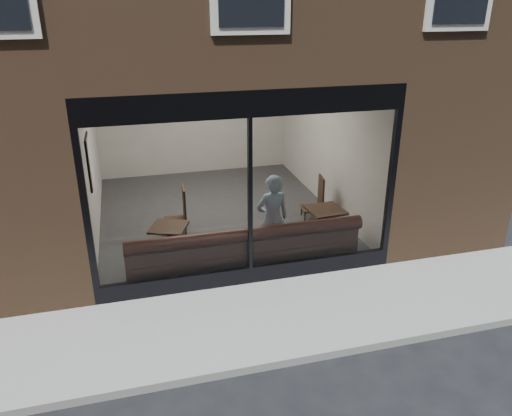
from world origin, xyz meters
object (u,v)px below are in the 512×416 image
object	(u,v)px
person	(272,219)
cafe_chair_left	(176,221)
cafe_chair_right	(312,208)
cafe_table_left	(169,227)
cafe_table_right	(326,210)
banquette	(245,259)

from	to	relation	value
person	cafe_chair_left	distance (m)	2.34
cafe_chair_left	cafe_chair_right	distance (m)	2.90
person	cafe_chair_left	xyz separation A→B (m)	(-1.53, 1.67, -0.58)
cafe_table_left	person	bearing A→B (deg)	-10.52
cafe_table_left	cafe_table_right	xyz separation A→B (m)	(2.92, -0.00, 0.00)
cafe_table_left	cafe_chair_left	world-z (taller)	cafe_table_left
person	cafe_chair_right	world-z (taller)	person
cafe_chair_left	cafe_chair_right	size ratio (longest dim) A/B	1.10
banquette	cafe_chair_left	bearing A→B (deg)	117.12
banquette	cafe_chair_right	bearing A→B (deg)	43.05
cafe_table_left	cafe_chair_right	world-z (taller)	cafe_table_left
person	cafe_table_left	size ratio (longest dim) A/B	2.76
banquette	cafe_table_left	bearing A→B (deg)	155.57
cafe_table_right	cafe_chair_left	bearing A→B (deg)	153.29
cafe_table_left	cafe_table_right	world-z (taller)	cafe_table_right
person	cafe_table_left	xyz separation A→B (m)	(-1.78, 0.33, -0.08)
banquette	cafe_chair_right	distance (m)	2.63
person	cafe_table_right	bearing A→B (deg)	-169.30
cafe_table_left	cafe_table_right	bearing A→B (deg)	-0.07
banquette	person	world-z (taller)	person
person	cafe_table_left	bearing A→B (deg)	-15.73
person	cafe_table_right	size ratio (longest dim) A/B	2.57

